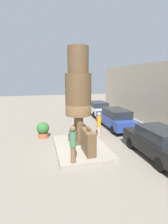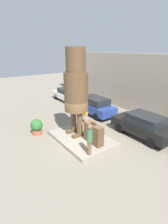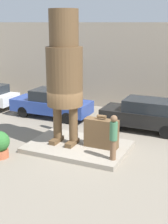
% 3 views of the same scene
% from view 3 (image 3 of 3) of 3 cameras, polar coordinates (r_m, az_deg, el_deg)
% --- Properties ---
extents(ground_plane, '(60.00, 60.00, 0.00)m').
position_cam_3_polar(ground_plane, '(13.44, -1.11, -6.75)').
color(ground_plane, gray).
extents(pedestal, '(4.20, 2.86, 0.20)m').
position_cam_3_polar(pedestal, '(13.40, -1.12, -6.36)').
color(pedestal, gray).
rests_on(pedestal, ground_plane).
extents(building_backdrop, '(28.00, 0.60, 5.22)m').
position_cam_3_polar(building_backdrop, '(19.33, 8.18, 8.17)').
color(building_backdrop, tan).
rests_on(building_backdrop, ground_plane).
extents(statue_figure, '(1.50, 1.50, 5.53)m').
position_cam_3_polar(statue_figure, '(12.77, -3.60, 8.03)').
color(statue_figure, brown).
rests_on(statue_figure, pedestal).
extents(giant_suitcase, '(1.40, 0.46, 1.40)m').
position_cam_3_polar(giant_suitcase, '(12.91, 3.19, -3.89)').
color(giant_suitcase, brown).
rests_on(giant_suitcase, pedestal).
extents(tourist, '(0.30, 0.30, 1.75)m').
position_cam_3_polar(tourist, '(11.67, 5.41, -4.33)').
color(tourist, brown).
rests_on(tourist, pedestal).
extents(parked_car_blue, '(4.56, 1.70, 1.58)m').
position_cam_3_polar(parked_car_blue, '(17.72, -5.84, 1.66)').
color(parked_car_blue, '#284293').
rests_on(parked_car_blue, ground_plane).
extents(parked_car_black, '(4.14, 1.73, 1.59)m').
position_cam_3_polar(parked_car_black, '(15.75, 11.04, -0.37)').
color(parked_car_black, black).
rests_on(parked_car_black, ground_plane).
extents(worker_hivis, '(0.28, 0.28, 1.67)m').
position_cam_3_polar(worker_hivis, '(15.42, -4.71, -0.16)').
color(worker_hivis, tan).
rests_on(worker_hivis, ground_plane).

